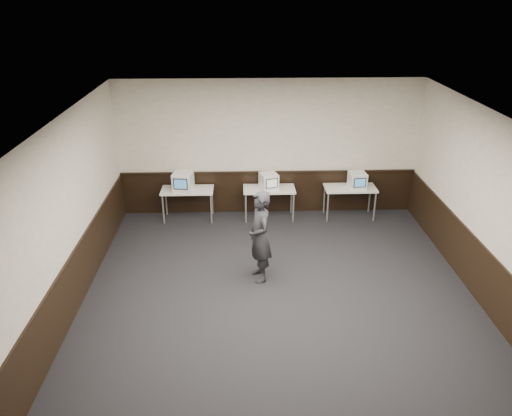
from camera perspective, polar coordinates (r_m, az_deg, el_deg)
The scene contains 16 objects.
floor at distance 8.79m, azimuth 2.83°, elevation -11.15°, with size 8.00×8.00×0.00m, color black.
ceiling at distance 7.41m, azimuth 3.34°, elevation 9.47°, with size 8.00×8.00×0.00m, color white.
back_wall at distance 11.69m, azimuth 1.45°, elevation 6.87°, with size 7.00×7.00×0.00m, color beige.
left_wall at distance 8.43m, azimuth -21.37°, elevation -1.95°, with size 8.00×8.00×0.00m, color beige.
right_wall at distance 8.97m, azimuth 25.96°, elevation -1.23°, with size 8.00×8.00×0.00m, color beige.
wainscot_back at distance 12.04m, azimuth 1.40°, elevation 1.84°, with size 6.98×0.04×1.00m, color black.
wainscot_left at distance 8.94m, azimuth -20.19°, elevation -8.30°, with size 0.04×7.98×1.00m, color black.
wainscot_right at distance 9.44m, azimuth 24.64°, elevation -7.28°, with size 0.04×7.98×1.00m, color black.
wainscot_rail at distance 11.84m, azimuth 1.43°, elevation 4.13°, with size 6.98×0.06×0.04m, color black.
desk_left at distance 11.67m, azimuth -7.84°, elevation 1.81°, with size 1.20×0.60×0.75m.
desk_center at distance 11.63m, azimuth 1.51°, elevation 1.94°, with size 1.20×0.60×0.75m.
desk_right at distance 11.89m, azimuth 10.70°, elevation 2.02°, with size 1.20×0.60×0.75m.
emac_left at distance 11.53m, azimuth -8.35°, elevation 3.03°, with size 0.49×0.52×0.43m.
emac_center at distance 11.50m, azimuth 1.48°, elevation 3.08°, with size 0.47×0.49×0.38m.
emac_right at distance 11.78m, azimuth 11.50°, elevation 3.11°, with size 0.41×0.43×0.38m.
person at distance 9.10m, azimuth 0.44°, elevation -3.31°, with size 0.64×0.42×1.75m, color #242429.
Camera 1 is at (-0.66, -7.14, 5.08)m, focal length 35.00 mm.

